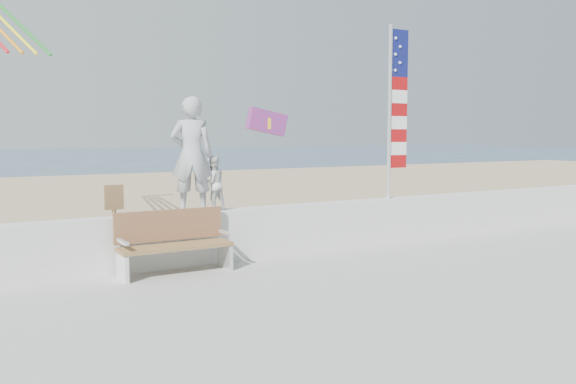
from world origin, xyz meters
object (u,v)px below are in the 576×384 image
at_px(adult, 192,155).
at_px(flag, 394,105).
at_px(bench, 173,241).
at_px(child, 213,183).

relative_size(adult, flag, 0.55).
relative_size(bench, flag, 0.51).
bearing_deg(bench, adult, 41.40).
bearing_deg(flag, child, 180.00).
bearing_deg(child, adult, -8.47).
distance_m(adult, flag, 4.51).
height_order(adult, child, adult).
height_order(bench, flag, flag).
bearing_deg(bench, flag, 5.26).
distance_m(adult, bench, 1.52).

